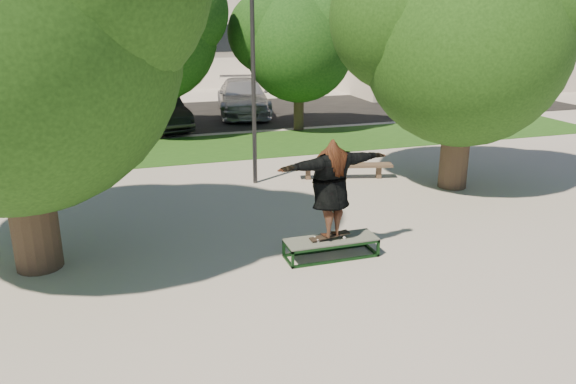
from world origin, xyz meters
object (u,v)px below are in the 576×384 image
object	(u,v)px
car_grey	(126,109)
car_silver_b	(243,97)
lamppost	(253,68)
grind_box	(331,248)
tree_right	(461,31)
bench	(344,167)
car_dark	(160,111)

from	to	relation	value
car_grey	car_silver_b	distance (m)	5.42
lamppost	grind_box	world-z (taller)	lamppost
tree_right	car_grey	world-z (taller)	tree_right
tree_right	bench	distance (m)	4.71
car_silver_b	grind_box	bearing A→B (deg)	-88.61
lamppost	grind_box	distance (m)	6.02
lamppost	car_dark	distance (m)	9.01
lamppost	car_silver_b	world-z (taller)	lamppost
car_grey	car_dark	bearing A→B (deg)	-46.63
tree_right	car_dark	bearing A→B (deg)	122.57
lamppost	grind_box	size ratio (longest dim) A/B	3.39
grind_box	tree_right	bearing A→B (deg)	34.88
tree_right	bench	bearing A→B (deg)	147.51
grind_box	car_silver_b	world-z (taller)	car_silver_b
tree_right	lamppost	bearing A→B (deg)	158.72
car_dark	car_grey	xyz separation A→B (m)	(-1.26, 0.89, 0.02)
tree_right	car_silver_b	size ratio (longest dim) A/B	1.19
car_dark	car_grey	bearing A→B (deg)	134.34
tree_right	bench	world-z (taller)	tree_right
tree_right	car_silver_b	distance (m)	13.37
lamppost	car_grey	world-z (taller)	lamppost
tree_right	bench	xyz separation A→B (m)	(-2.42, 1.54, -3.74)
tree_right	grind_box	world-z (taller)	tree_right
bench	car_dark	xyz separation A→B (m)	(-4.24, 8.88, 0.35)
car_grey	car_silver_b	xyz separation A→B (m)	(5.24, 1.38, 0.06)
grind_box	bench	xyz separation A→B (m)	(2.35, 4.86, 0.17)
grind_box	car_silver_b	distance (m)	16.15
lamppost	car_dark	bearing A→B (deg)	101.55
lamppost	car_grey	xyz separation A→B (m)	(-3.00, 9.39, -2.42)
grind_box	bench	size ratio (longest dim) A/B	0.65
grind_box	bench	bearing A→B (deg)	64.19
grind_box	lamppost	bearing A→B (deg)	91.62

